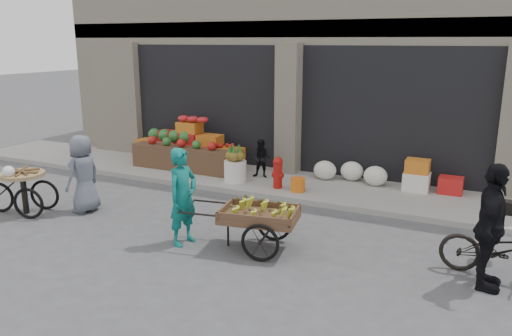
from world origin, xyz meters
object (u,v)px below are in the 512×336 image
at_px(tricycle_cart, 23,186).
at_px(bicycle, 503,249).
at_px(vendor_grey, 83,174).
at_px(vendor_woman, 183,197).
at_px(fire_hydrant, 278,171).
at_px(pineapple_bin, 235,171).
at_px(banana_cart, 257,213).
at_px(seated_person, 262,159).
at_px(cyclist, 490,227).
at_px(orange_bucket, 298,185).

distance_m(tricycle_cart, bicycle, 8.56).
height_order(tricycle_cart, bicycle, tricycle_cart).
bearing_deg(vendor_grey, vendor_woman, 82.23).
bearing_deg(fire_hydrant, pineapple_bin, 177.40).
xyz_separation_m(pineapple_bin, vendor_woman, (0.81, -3.36, 0.45)).
bearing_deg(fire_hydrant, banana_cart, -72.91).
relative_size(pineapple_bin, vendor_grey, 0.33).
height_order(pineapple_bin, seated_person, seated_person).
bearing_deg(seated_person, cyclist, -44.50).
height_order(seated_person, bicycle, seated_person).
relative_size(banana_cart, vendor_grey, 1.41).
distance_m(pineapple_bin, fire_hydrant, 1.11).
bearing_deg(bicycle, vendor_grey, 95.15).
xyz_separation_m(orange_bucket, tricycle_cart, (-4.46, -3.37, 0.30)).
height_order(seated_person, vendor_woman, vendor_woman).
relative_size(seated_person, cyclist, 0.52).
xyz_separation_m(vendor_grey, bicycle, (7.52, 0.39, -0.33)).
distance_m(pineapple_bin, seated_person, 0.75).
relative_size(fire_hydrant, tricycle_cart, 0.49).
xyz_separation_m(tricycle_cart, vendor_grey, (0.98, 0.62, 0.21)).
relative_size(seated_person, tricycle_cart, 0.64).
distance_m(vendor_grey, cyclist, 7.32).
height_order(banana_cart, tricycle_cart, tricycle_cart).
xyz_separation_m(orange_bucket, vendor_grey, (-3.48, -2.76, 0.51)).
bearing_deg(vendor_grey, seated_person, 149.44).
xyz_separation_m(pineapple_bin, vendor_grey, (-1.88, -2.86, 0.41)).
xyz_separation_m(banana_cart, tricycle_cart, (-4.89, -0.41, -0.07)).
height_order(pineapple_bin, vendor_woman, vendor_woman).
bearing_deg(fire_hydrant, vendor_woman, -94.95).
bearing_deg(cyclist, fire_hydrant, 59.20).
bearing_deg(cyclist, banana_cart, 95.51).
height_order(vendor_woman, tricycle_cart, vendor_woman).
bearing_deg(vendor_grey, fire_hydrant, 136.13).
bearing_deg(vendor_woman, bicycle, -70.39).
bearing_deg(bicycle, seated_person, 61.84).
xyz_separation_m(orange_bucket, seated_person, (-1.20, 0.70, 0.31)).
bearing_deg(orange_bucket, pineapple_bin, 176.42).
xyz_separation_m(pineapple_bin, orange_bucket, (1.60, -0.10, -0.10)).
bearing_deg(orange_bucket, seated_person, 149.74).
relative_size(pineapple_bin, banana_cart, 0.24).
distance_m(orange_bucket, seated_person, 1.42).
bearing_deg(seated_person, banana_cart, -76.06).
height_order(orange_bucket, bicycle, bicycle).
distance_m(tricycle_cart, vendor_grey, 1.18).
bearing_deg(banana_cart, vendor_grey, 167.32).
bearing_deg(banana_cart, seated_person, 104.29).
relative_size(vendor_grey, cyclist, 0.88).
distance_m(seated_person, tricycle_cart, 5.22).
height_order(tricycle_cart, vendor_grey, vendor_grey).
bearing_deg(cyclist, vendor_woman, 98.30).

